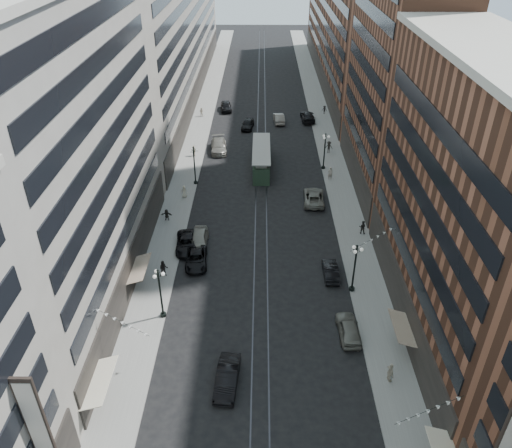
{
  "coord_description": "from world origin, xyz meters",
  "views": [
    {
      "loc": [
        -0.04,
        -7.15,
        32.7
      ],
      "look_at": [
        -0.53,
        36.7,
        5.0
      ],
      "focal_mm": 35.0,
      "sensor_mm": 36.0,
      "label": 1
    }
  ],
  "objects_px": {
    "pedestrian_6": "(194,151)",
    "car_7": "(187,243)",
    "car_13": "(248,124)",
    "pedestrian_5": "(167,215)",
    "lamppost_se_far": "(355,267)",
    "car_extra_0": "(199,239)",
    "pedestrian_8": "(330,173)",
    "pedestrian_9": "(329,147)",
    "pedestrian_extra_1": "(201,112)",
    "car_9": "(226,106)",
    "lamppost_se_mid": "(325,150)",
    "streetcar": "(261,159)",
    "pedestrian_4": "(390,372)",
    "car_10": "(331,271)",
    "car_2": "(196,259)",
    "lamppost_sw_far": "(160,292)",
    "car_14": "(279,118)",
    "lamppost_sw_mid": "(194,164)",
    "car_5": "(227,377)",
    "car_11": "(314,197)",
    "pedestrian_7": "(362,227)",
    "car_4": "(348,328)",
    "pedestrian_extra_2": "(324,110)",
    "car_12": "(308,116)",
    "pedestrian_extra_0": "(184,191)",
    "car_8": "(219,146)",
    "pedestrian_2": "(164,269)"
  },
  "relations": [
    {
      "from": "car_11",
      "to": "streetcar",
      "type": "bearing_deg",
      "value": -52.44
    },
    {
      "from": "lamppost_sw_far",
      "to": "lamppost_sw_mid",
      "type": "distance_m",
      "value": 27.0
    },
    {
      "from": "pedestrian_7",
      "to": "car_10",
      "type": "bearing_deg",
      "value": 77.7
    },
    {
      "from": "lamppost_sw_far",
      "to": "car_9",
      "type": "xyz_separation_m",
      "value": [
        2.4,
        57.43,
        -2.27
      ]
    },
    {
      "from": "car_extra_0",
      "to": "car_9",
      "type": "bearing_deg",
      "value": 88.89
    },
    {
      "from": "pedestrian_6",
      "to": "pedestrian_extra_0",
      "type": "distance_m",
      "value": 13.29
    },
    {
      "from": "car_8",
      "to": "lamppost_sw_mid",
      "type": "bearing_deg",
      "value": -107.32
    },
    {
      "from": "car_9",
      "to": "car_10",
      "type": "bearing_deg",
      "value": -81.09
    },
    {
      "from": "car_8",
      "to": "car_13",
      "type": "xyz_separation_m",
      "value": [
        4.36,
        9.76,
        -0.07
      ]
    },
    {
      "from": "pedestrian_9",
      "to": "pedestrian_extra_1",
      "type": "relative_size",
      "value": 1.19
    },
    {
      "from": "car_9",
      "to": "car_12",
      "type": "distance_m",
      "value": 16.09
    },
    {
      "from": "lamppost_se_far",
      "to": "car_extra_0",
      "type": "height_order",
      "value": "lamppost_se_far"
    },
    {
      "from": "lamppost_sw_far",
      "to": "pedestrian_5",
      "type": "relative_size",
      "value": 3.69
    },
    {
      "from": "car_14",
      "to": "pedestrian_extra_1",
      "type": "height_order",
      "value": "pedestrian_extra_1"
    },
    {
      "from": "pedestrian_extra_2",
      "to": "car_13",
      "type": "bearing_deg",
      "value": -144.34
    },
    {
      "from": "lamppost_sw_far",
      "to": "pedestrian_5",
      "type": "bearing_deg",
      "value": 98.05
    },
    {
      "from": "lamppost_sw_far",
      "to": "pedestrian_2",
      "type": "distance_m",
      "value": 6.5
    },
    {
      "from": "lamppost_sw_far",
      "to": "lamppost_sw_mid",
      "type": "height_order",
      "value": "same"
    },
    {
      "from": "pedestrian_6",
      "to": "car_7",
      "type": "bearing_deg",
      "value": 118.45
    },
    {
      "from": "car_14",
      "to": "car_extra_0",
      "type": "height_order",
      "value": "car_extra_0"
    },
    {
      "from": "lamppost_se_mid",
      "to": "car_8",
      "type": "relative_size",
      "value": 0.93
    },
    {
      "from": "car_9",
      "to": "car_7",
      "type": "bearing_deg",
      "value": -98.56
    },
    {
      "from": "car_5",
      "to": "car_14",
      "type": "xyz_separation_m",
      "value": [
        5.83,
        59.03,
        0.01
      ]
    },
    {
      "from": "lamppost_se_mid",
      "to": "pedestrian_extra_1",
      "type": "distance_m",
      "value": 30.02
    },
    {
      "from": "streetcar",
      "to": "car_11",
      "type": "height_order",
      "value": "streetcar"
    },
    {
      "from": "car_5",
      "to": "car_12",
      "type": "height_order",
      "value": "car_12"
    },
    {
      "from": "car_7",
      "to": "car_10",
      "type": "height_order",
      "value": "car_7"
    },
    {
      "from": "car_10",
      "to": "pedestrian_9",
      "type": "bearing_deg",
      "value": -96.02
    },
    {
      "from": "car_2",
      "to": "car_7",
      "type": "relative_size",
      "value": 0.95
    },
    {
      "from": "car_14",
      "to": "pedestrian_5",
      "type": "distance_m",
      "value": 37.06
    },
    {
      "from": "streetcar",
      "to": "pedestrian_4",
      "type": "height_order",
      "value": "streetcar"
    },
    {
      "from": "car_9",
      "to": "pedestrian_9",
      "type": "height_order",
      "value": "pedestrian_9"
    },
    {
      "from": "car_8",
      "to": "pedestrian_9",
      "type": "relative_size",
      "value": 3.17
    },
    {
      "from": "lamppost_se_mid",
      "to": "car_extra_0",
      "type": "xyz_separation_m",
      "value": [
        -16.28,
        -19.98,
        -2.27
      ]
    },
    {
      "from": "lamppost_sw_far",
      "to": "pedestrian_extra_0",
      "type": "height_order",
      "value": "lamppost_sw_far"
    },
    {
      "from": "car_13",
      "to": "pedestrian_5",
      "type": "distance_m",
      "value": 32.37
    },
    {
      "from": "pedestrian_extra_0",
      "to": "car_4",
      "type": "bearing_deg",
      "value": 123.96
    },
    {
      "from": "car_extra_0",
      "to": "pedestrian_2",
      "type": "bearing_deg",
      "value": -117.99
    },
    {
      "from": "car_4",
      "to": "car_9",
      "type": "xyz_separation_m",
      "value": [
        -14.73,
        59.59,
        0.05
      ]
    },
    {
      "from": "car_14",
      "to": "pedestrian_8",
      "type": "relative_size",
      "value": 2.6
    },
    {
      "from": "pedestrian_6",
      "to": "car_2",
      "type": "bearing_deg",
      "value": 120.78
    },
    {
      "from": "pedestrian_5",
      "to": "car_extra_0",
      "type": "bearing_deg",
      "value": -47.41
    },
    {
      "from": "pedestrian_6",
      "to": "car_14",
      "type": "bearing_deg",
      "value": -108.89
    },
    {
      "from": "lamppost_sw_far",
      "to": "lamppost_se_mid",
      "type": "xyz_separation_m",
      "value": [
        18.4,
        32.0,
        0.0
      ]
    },
    {
      "from": "lamppost_sw_mid",
      "to": "car_5",
      "type": "distance_m",
      "value": 35.52
    },
    {
      "from": "car_14",
      "to": "pedestrian_7",
      "type": "relative_size",
      "value": 2.92
    },
    {
      "from": "car_7",
      "to": "pedestrian_9",
      "type": "bearing_deg",
      "value": 48.84
    },
    {
      "from": "car_extra_0",
      "to": "pedestrian_extra_2",
      "type": "relative_size",
      "value": 3.13
    },
    {
      "from": "pedestrian_8",
      "to": "pedestrian_6",
      "type": "bearing_deg",
      "value": -22.45
    },
    {
      "from": "lamppost_sw_mid",
      "to": "pedestrian_2",
      "type": "bearing_deg",
      "value": -92.51
    }
  ]
}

